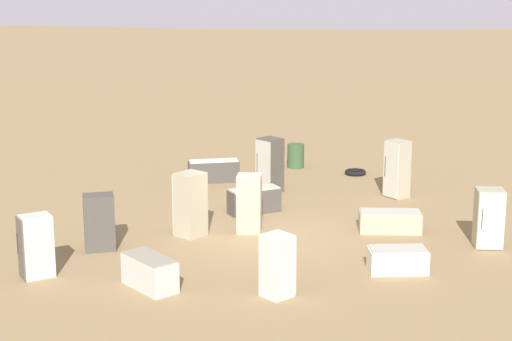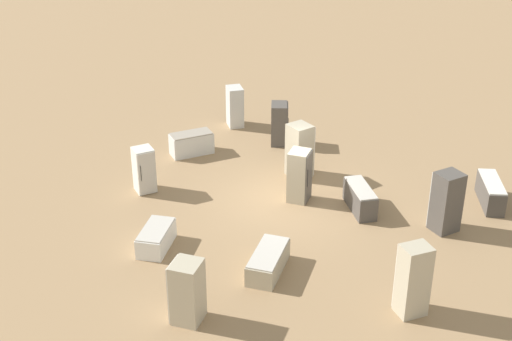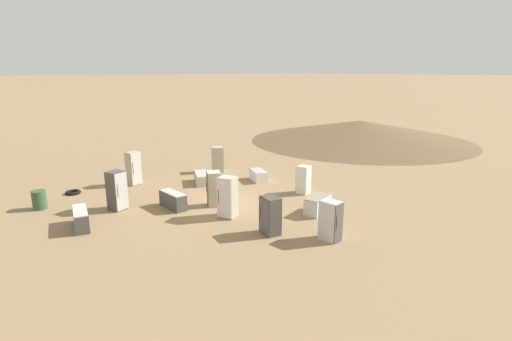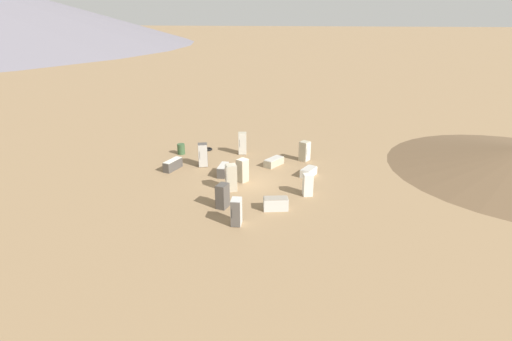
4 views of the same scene
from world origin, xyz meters
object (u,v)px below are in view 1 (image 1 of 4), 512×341
object	(u,v)px
discarded_fridge_8	(249,203)
discarded_fridge_10	(489,218)
discarded_fridge_7	(150,272)
discarded_fridge_5	(254,200)
discarded_fridge_3	(397,169)
discarded_fridge_9	(398,260)
discarded_fridge_1	(390,221)
discarded_fridge_4	(190,204)
discarded_fridge_2	(99,222)
rusty_barrel	(296,156)
discarded_fridge_12	(214,171)
discarded_fridge_0	(278,265)
discarded_fridge_6	(270,165)
scrap_tire	(355,172)
discarded_fridge_11	(36,246)

from	to	relation	value
discarded_fridge_8	discarded_fridge_10	size ratio (longest dim) A/B	1.04
discarded_fridge_8	discarded_fridge_7	bearing A→B (deg)	-113.06
discarded_fridge_5	discarded_fridge_8	size ratio (longest dim) A/B	0.97
discarded_fridge_3	discarded_fridge_9	bearing A→B (deg)	135.12
discarded_fridge_1	discarded_fridge_4	xyz separation A→B (m)	(2.06, 5.31, 0.61)
discarded_fridge_10	discarded_fridge_4	bearing A→B (deg)	-3.63
discarded_fridge_2	rusty_barrel	bearing A→B (deg)	46.14
discarded_fridge_3	discarded_fridge_12	world-z (taller)	discarded_fridge_3
discarded_fridge_1	discarded_fridge_4	size ratio (longest dim) A/B	1.04
discarded_fridge_0	rusty_barrel	bearing A→B (deg)	133.72
discarded_fridge_5	discarded_fridge_2	bearing A→B (deg)	103.77
discarded_fridge_4	discarded_fridge_6	distance (m)	5.29
discarded_fridge_7	discarded_fridge_12	distance (m)	10.20
discarded_fridge_1	discarded_fridge_7	distance (m)	7.72
discarded_fridge_8	rusty_barrel	world-z (taller)	discarded_fridge_8
discarded_fridge_1	discarded_fridge_2	bearing A→B (deg)	103.80
discarded_fridge_10	discarded_fridge_12	bearing A→B (deg)	-39.10
discarded_fridge_1	discarded_fridge_3	xyz separation A→B (m)	(3.07, -2.28, 0.64)
discarded_fridge_0	discarded_fridge_4	distance (m)	5.11
discarded_fridge_0	discarded_fridge_9	xyz separation A→B (m)	(0.19, -3.42, -0.43)
discarded_fridge_1	discarded_fridge_9	world-z (taller)	discarded_fridge_9
discarded_fridge_6	discarded_fridge_7	world-z (taller)	discarded_fridge_6
discarded_fridge_2	rusty_barrel	size ratio (longest dim) A/B	1.72
discarded_fridge_3	discarded_fridge_6	bearing A→B (deg)	44.90
discarded_fridge_9	scrap_tire	world-z (taller)	discarded_fridge_9
discarded_fridge_6	rusty_barrel	distance (m)	3.72
discarded_fridge_1	discarded_fridge_12	world-z (taller)	discarded_fridge_12
discarded_fridge_2	discarded_fridge_0	bearing A→B (deg)	-48.34
discarded_fridge_5	discarded_fridge_11	size ratio (longest dim) A/B	1.04
discarded_fridge_4	scrap_tire	size ratio (longest dim) A/B	2.35
discarded_fridge_6	discarded_fridge_12	bearing A→B (deg)	11.28
discarded_fridge_9	discarded_fridge_10	xyz separation A→B (m)	(0.60, -3.30, 0.50)
discarded_fridge_0	discarded_fridge_4	xyz separation A→B (m)	(5.11, 0.23, 0.17)
discarded_fridge_8	discarded_fridge_10	xyz separation A→B (m)	(-3.93, -5.30, -0.03)
discarded_fridge_5	discarded_fridge_7	bearing A→B (deg)	132.19
discarded_fridge_7	discarded_fridge_6	bearing A→B (deg)	31.77
scrap_tire	rusty_barrel	size ratio (longest dim) A/B	0.87
discarded_fridge_4	discarded_fridge_10	xyz separation A→B (m)	(-4.32, -6.95, -0.11)
discarded_fridge_7	discarded_fridge_12	bearing A→B (deg)	44.64
discarded_fridge_0	discarded_fridge_7	bearing A→B (deg)	-141.33
discarded_fridge_2	discarded_fridge_10	xyz separation A→B (m)	(-4.17, -9.59, 0.04)
discarded_fridge_4	discarded_fridge_10	size ratio (longest dim) A/B	1.13
discarded_fridge_2	discarded_fridge_6	xyz separation A→B (m)	(3.50, -6.73, 0.15)
discarded_fridge_10	discarded_fridge_12	xyz separation A→B (m)	(9.71, 4.06, -0.41)
discarded_fridge_7	discarded_fridge_9	distance (m)	6.13
discarded_fridge_2	discarded_fridge_8	size ratio (longest dim) A/B	0.91
discarded_fridge_5	rusty_barrel	world-z (taller)	rusty_barrel
discarded_fridge_5	discarded_fridge_7	world-z (taller)	discarded_fridge_7
discarded_fridge_3	scrap_tire	world-z (taller)	discarded_fridge_3
discarded_fridge_2	discarded_fridge_11	size ratio (longest dim) A/B	0.98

